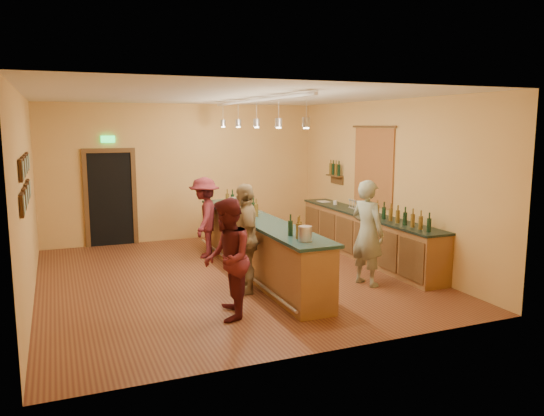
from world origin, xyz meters
name	(u,v)px	position (x,y,z in m)	size (l,w,h in m)	color
floor	(230,277)	(0.00, 0.00, 0.00)	(7.00, 7.00, 0.00)	#592719
ceiling	(228,96)	(0.00, 0.00, 3.20)	(6.50, 7.00, 0.02)	silver
wall_back	(184,172)	(0.00, 3.50, 1.60)	(6.50, 0.02, 3.20)	tan
wall_front	(322,222)	(0.00, -3.50, 1.60)	(6.50, 0.02, 3.20)	tan
wall_left	(27,198)	(-3.25, 0.00, 1.60)	(0.02, 7.00, 3.20)	tan
wall_right	(385,181)	(3.25, 0.00, 1.60)	(0.02, 7.00, 3.20)	tan
doorway	(110,196)	(-1.70, 3.47, 1.13)	(1.15, 0.09, 2.48)	black
tapestry	(373,167)	(3.23, 0.40, 1.85)	(0.03, 1.40, 1.60)	maroon
bottle_shelf	(335,171)	(3.17, 1.90, 1.67)	(0.17, 0.55, 0.54)	#453014
picture_grid	(26,180)	(-3.21, -0.75, 1.95)	(0.06, 2.20, 0.70)	#382111
back_counter	(366,235)	(2.97, 0.18, 0.49)	(0.60, 4.55, 1.27)	brown
tasting_bar	(257,242)	(0.52, 0.00, 0.61)	(0.73, 5.10, 1.38)	brown
pendant_track	(256,109)	(0.52, 0.00, 2.98)	(0.11, 4.60, 0.50)	silver
bartender	(367,233)	(2.01, -1.34, 0.90)	(0.66, 0.43, 1.81)	gray
customer_a	(227,259)	(-0.67, -1.96, 0.86)	(0.84, 0.65, 1.72)	#59191E
customer_b	(245,238)	(-0.03, -0.93, 0.90)	(1.05, 0.44, 1.79)	#997A51
customer_c	(205,217)	(-0.03, 1.59, 0.83)	(1.07, 0.62, 1.66)	#59191E
bar_stool	(260,224)	(1.33, 1.98, 0.54)	(0.33, 0.33, 0.68)	#A27E49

